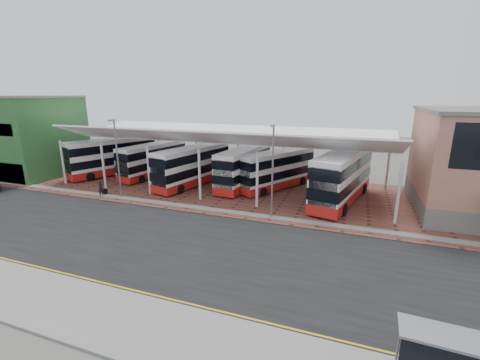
% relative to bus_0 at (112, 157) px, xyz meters
% --- Properties ---
extents(ground, '(140.00, 140.00, 0.00)m').
position_rel_bus_0_xyz_m(ground, '(21.77, -14.22, -2.40)').
color(ground, '#50534D').
extents(road, '(120.00, 14.00, 0.02)m').
position_rel_bus_0_xyz_m(road, '(21.77, -15.22, -2.39)').
color(road, black).
rests_on(road, ground).
extents(forecourt, '(72.00, 16.00, 0.06)m').
position_rel_bus_0_xyz_m(forecourt, '(23.77, -1.22, -2.37)').
color(forecourt, brown).
rests_on(forecourt, ground).
extents(sidewalk, '(120.00, 4.00, 0.14)m').
position_rel_bus_0_xyz_m(sidewalk, '(21.77, -23.22, -2.33)').
color(sidewalk, slate).
rests_on(sidewalk, ground).
extents(north_kerb, '(120.00, 0.80, 0.14)m').
position_rel_bus_0_xyz_m(north_kerb, '(21.77, -8.02, -2.33)').
color(north_kerb, slate).
rests_on(north_kerb, ground).
extents(yellow_line_near, '(120.00, 0.12, 0.01)m').
position_rel_bus_0_xyz_m(yellow_line_near, '(21.77, -21.22, -2.38)').
color(yellow_line_near, gold).
rests_on(yellow_line_near, road).
extents(yellow_line_far, '(120.00, 0.12, 0.01)m').
position_rel_bus_0_xyz_m(yellow_line_far, '(21.77, -20.92, -2.38)').
color(yellow_line_far, gold).
rests_on(yellow_line_far, road).
extents(canopy, '(37.00, 11.63, 7.07)m').
position_rel_bus_0_xyz_m(canopy, '(15.77, -0.28, 3.39)').
color(canopy, silver).
rests_on(canopy, ground).
extents(shop_green, '(6.40, 10.20, 10.22)m').
position_rel_bus_0_xyz_m(shop_green, '(-8.23, -3.25, 2.72)').
color(shop_green, '#2E6432').
rests_on(shop_green, ground).
extents(shop_cream, '(6.40, 10.20, 10.22)m').
position_rel_bus_0_xyz_m(shop_cream, '(-14.73, -3.25, 2.72)').
color(shop_cream, beige).
rests_on(shop_cream, ground).
extents(lamp_west, '(0.16, 0.90, 8.07)m').
position_rel_bus_0_xyz_m(lamp_west, '(7.77, -7.95, 1.96)').
color(lamp_west, slate).
rests_on(lamp_west, ground).
extents(lamp_east, '(0.16, 0.90, 8.07)m').
position_rel_bus_0_xyz_m(lamp_east, '(23.77, -7.95, 1.96)').
color(lamp_east, slate).
rests_on(lamp_east, ground).
extents(bus_0, '(6.92, 11.56, 4.72)m').
position_rel_bus_0_xyz_m(bus_0, '(0.00, 0.00, 0.00)').
color(bus_0, white).
rests_on(bus_0, forecourt).
extents(bus_1, '(4.07, 10.44, 4.20)m').
position_rel_bus_0_xyz_m(bus_1, '(5.67, 0.97, -0.26)').
color(bus_1, white).
rests_on(bus_1, forecourt).
extents(bus_2, '(4.98, 11.15, 4.48)m').
position_rel_bus_0_xyz_m(bus_2, '(12.49, -1.01, -0.12)').
color(bus_2, white).
rests_on(bus_2, forecourt).
extents(bus_3, '(3.35, 10.89, 4.42)m').
position_rel_bus_0_xyz_m(bus_3, '(18.24, 0.68, -0.15)').
color(bus_3, white).
rests_on(bus_3, forecourt).
extents(bus_4, '(7.00, 10.09, 4.22)m').
position_rel_bus_0_xyz_m(bus_4, '(22.03, 0.98, -0.25)').
color(bus_4, white).
rests_on(bus_4, forecourt).
extents(bus_5, '(5.42, 12.42, 4.99)m').
position_rel_bus_0_xyz_m(bus_5, '(29.22, -1.25, 0.13)').
color(bus_5, white).
rests_on(bus_5, forecourt).
extents(pedestrian, '(0.50, 0.68, 1.70)m').
position_rel_bus_0_xyz_m(pedestrian, '(5.50, -8.22, -1.49)').
color(pedestrian, black).
rests_on(pedestrian, forecourt).
extents(suitcase, '(0.37, 0.26, 0.63)m').
position_rel_bus_0_xyz_m(suitcase, '(5.50, -7.69, -2.03)').
color(suitcase, black).
rests_on(suitcase, forecourt).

